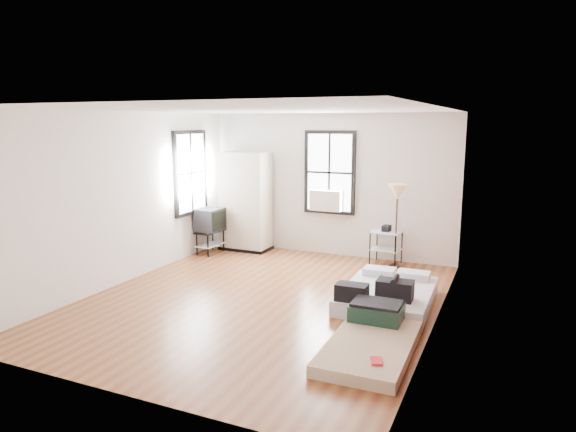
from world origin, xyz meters
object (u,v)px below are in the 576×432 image
at_px(tv_stand, 210,222).
at_px(mattress_main, 387,294).
at_px(mattress_bare, 372,337).
at_px(side_table, 386,238).
at_px(wardrobe, 245,202).
at_px(floor_lamp, 397,197).

bearing_deg(tv_stand, mattress_main, -17.35).
bearing_deg(mattress_bare, side_table, 100.17).
height_order(mattress_main, wardrobe, wardrobe).
relative_size(wardrobe, floor_lamp, 1.32).
relative_size(wardrobe, tv_stand, 2.21).
relative_size(mattress_bare, wardrobe, 0.87).
bearing_deg(side_table, mattress_bare, -79.05).
bearing_deg(mattress_bare, mattress_main, 96.08).
distance_m(wardrobe, floor_lamp, 3.16).
height_order(mattress_bare, wardrobe, wardrobe).
height_order(mattress_bare, side_table, side_table).
bearing_deg(side_table, wardrobe, -178.64).
distance_m(mattress_main, mattress_bare, 1.51).
xyz_separation_m(mattress_main, floor_lamp, (-0.32, 2.01, 1.16)).
relative_size(wardrobe, side_table, 2.75).
relative_size(mattress_bare, tv_stand, 1.93).
xyz_separation_m(wardrobe, side_table, (2.94, 0.07, -0.51)).
bearing_deg(mattress_main, mattress_bare, -84.75).
distance_m(mattress_bare, side_table, 3.74).
bearing_deg(wardrobe, tv_stand, -129.25).
bearing_deg(tv_stand, side_table, 14.15).
distance_m(mattress_main, side_table, 2.24).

